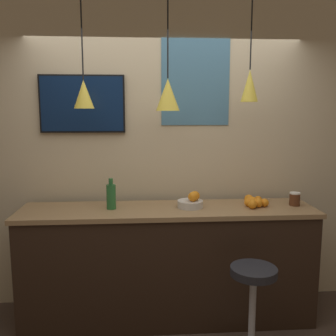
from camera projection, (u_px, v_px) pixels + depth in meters
back_wall at (165, 153)px, 3.56m from camera, size 8.00×0.06×2.90m
service_counter at (168, 264)px, 3.30m from camera, size 2.54×0.58×1.02m
bar_stool at (253, 301)px, 2.74m from camera, size 0.41×0.41×0.73m
fruit_bowl at (192, 201)px, 3.23m from camera, size 0.22×0.22×0.14m
orange_pile at (254, 202)px, 3.29m from camera, size 0.21×0.26×0.09m
juice_bottle at (111, 196)px, 3.18m from camera, size 0.08×0.08×0.26m
spread_jar at (295, 199)px, 3.30m from camera, size 0.09×0.09×0.12m
pendant_lamp_left at (84, 93)px, 3.05m from camera, size 0.17×0.17×0.93m
pendant_lamp_middle at (168, 94)px, 3.10m from camera, size 0.20×0.20×0.95m
pendant_lamp_right at (250, 85)px, 3.14m from camera, size 0.15×0.15×0.88m
mounted_tv at (82, 104)px, 3.38m from camera, size 0.76×0.04×0.52m
wall_poster at (196, 82)px, 3.44m from camera, size 0.63×0.01×0.78m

